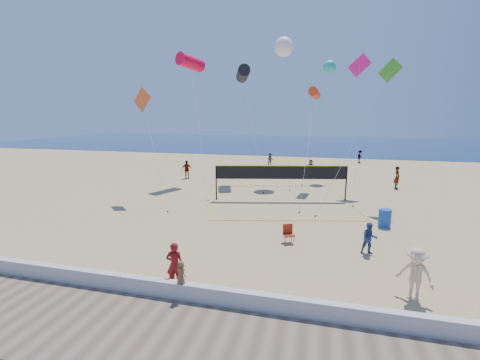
% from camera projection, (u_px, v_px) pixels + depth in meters
% --- Properties ---
extents(ground, '(120.00, 120.00, 0.00)m').
position_uv_depth(ground, '(241.00, 265.00, 13.69)').
color(ground, tan).
rests_on(ground, ground).
extents(ocean, '(140.00, 50.00, 0.03)m').
position_uv_depth(ocean, '(307.00, 143.00, 72.62)').
color(ocean, navy).
rests_on(ocean, ground).
extents(seawall, '(32.00, 0.30, 0.60)m').
position_uv_depth(seawall, '(219.00, 296.00, 10.78)').
color(seawall, silver).
rests_on(seawall, ground).
extents(boardwalk, '(32.00, 3.60, 0.03)m').
position_uv_depth(boardwalk, '(198.00, 344.00, 8.94)').
color(boardwalk, '#765F50').
rests_on(boardwalk, ground).
extents(woman, '(0.71, 0.55, 1.74)m').
position_uv_depth(woman, '(175.00, 265.00, 11.79)').
color(woman, maroon).
rests_on(woman, ground).
extents(toddler, '(0.47, 0.42, 0.81)m').
position_uv_depth(toddler, '(181.00, 272.00, 10.95)').
color(toddler, brown).
rests_on(toddler, seawall).
extents(bystander_a, '(0.78, 0.64, 1.48)m').
position_uv_depth(bystander_a, '(369.00, 238.00, 14.65)').
color(bystander_a, navy).
rests_on(bystander_a, ground).
extents(bystander_b, '(1.40, 1.24, 1.88)m').
position_uv_depth(bystander_b, '(415.00, 274.00, 10.97)').
color(bystander_b, '#D7B58F').
rests_on(bystander_b, ground).
extents(far_person_0, '(1.14, 0.94, 1.82)m').
position_uv_depth(far_person_0, '(187.00, 170.00, 32.22)').
color(far_person_0, gray).
rests_on(far_person_0, ground).
extents(far_person_1, '(1.55, 0.71, 1.62)m').
position_uv_depth(far_person_1, '(311.00, 167.00, 34.29)').
color(far_person_1, gray).
rests_on(far_person_1, ground).
extents(far_person_2, '(0.51, 0.74, 1.93)m').
position_uv_depth(far_person_2, '(397.00, 177.00, 27.84)').
color(far_person_2, gray).
rests_on(far_person_2, ground).
extents(far_person_3, '(0.91, 0.77, 1.65)m').
position_uv_depth(far_person_3, '(270.00, 160.00, 39.66)').
color(far_person_3, gray).
rests_on(far_person_3, ground).
extents(far_person_4, '(1.04, 1.24, 1.66)m').
position_uv_depth(far_person_4, '(360.00, 157.00, 42.90)').
color(far_person_4, gray).
rests_on(far_person_4, ground).
extents(camp_chair, '(0.64, 0.74, 1.03)m').
position_uv_depth(camp_chair, '(288.00, 232.00, 16.02)').
color(camp_chair, maroon).
rests_on(camp_chair, ground).
extents(trash_barrel, '(0.70, 0.70, 1.03)m').
position_uv_depth(trash_barrel, '(385.00, 218.00, 18.30)').
color(trash_barrel, '#1947A4').
rests_on(trash_barrel, ground).
extents(volleyball_net, '(11.81, 11.70, 2.64)m').
position_uv_depth(volleyball_net, '(281.00, 176.00, 23.78)').
color(volleyball_net, black).
rests_on(volleyball_net, ground).
extents(kite_0, '(4.96, 8.19, 11.71)m').
position_uv_depth(kite_0, '(191.00, 62.00, 28.97)').
color(kite_0, '#EA0936').
rests_on(kite_0, ground).
extents(kite_1, '(3.90, 6.23, 10.75)m').
position_uv_depth(kite_1, '(243.00, 74.00, 29.56)').
color(kite_1, black).
rests_on(kite_1, ground).
extents(kite_2, '(1.02, 9.11, 8.58)m').
position_uv_depth(kite_2, '(314.00, 93.00, 26.87)').
color(kite_2, red).
rests_on(kite_2, ground).
extents(kite_3, '(4.15, 3.42, 8.31)m').
position_uv_depth(kite_3, '(143.00, 104.00, 23.27)').
color(kite_3, '#D05424').
rests_on(kite_3, ground).
extents(kite_4, '(5.11, 4.77, 10.00)m').
position_uv_depth(kite_4, '(386.00, 79.00, 21.33)').
color(kite_4, '#369026').
rests_on(kite_4, ground).
extents(kite_5, '(1.85, 6.07, 11.13)m').
position_uv_depth(kite_5, '(359.00, 71.00, 25.57)').
color(kite_5, '#EF188C').
rests_on(kite_5, ground).
extents(kite_6, '(2.34, 5.43, 13.21)m').
position_uv_depth(kite_6, '(284.00, 47.00, 29.04)').
color(kite_6, white).
rests_on(kite_6, ground).
extents(kite_7, '(2.74, 5.39, 11.51)m').
position_uv_depth(kite_7, '(329.00, 67.00, 31.08)').
color(kite_7, '#2CB4B4').
rests_on(kite_7, ground).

